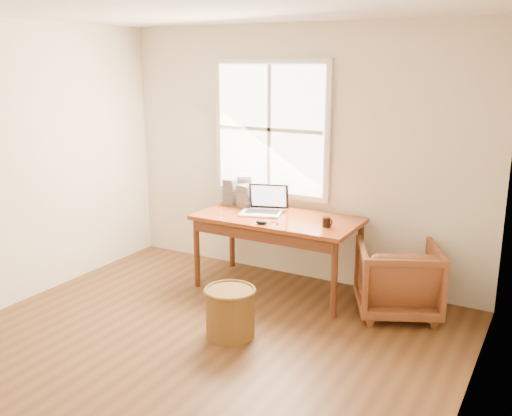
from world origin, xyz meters
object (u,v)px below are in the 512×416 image
(desk, at_px, (278,219))
(laptop, at_px, (261,201))
(armchair, at_px, (398,279))
(coffee_mug, at_px, (326,222))
(wicker_stool, at_px, (230,313))
(cd_stack_a, at_px, (245,189))

(desk, xyz_separation_m, laptop, (-0.19, -0.01, 0.16))
(armchair, height_order, coffee_mug, coffee_mug)
(desk, relative_size, armchair, 2.21)
(armchair, xyz_separation_m, wicker_stool, (-1.09, -1.11, -0.13))
(coffee_mug, relative_size, cd_stack_a, 0.29)
(coffee_mug, bearing_deg, cd_stack_a, 167.57)
(armchair, height_order, wicker_stool, armchair)
(coffee_mug, bearing_deg, armchair, 15.40)
(wicker_stool, height_order, coffee_mug, coffee_mug)
(wicker_stool, height_order, cd_stack_a, cd_stack_a)
(wicker_stool, bearing_deg, armchair, 45.51)
(wicker_stool, relative_size, laptop, 1.01)
(desk, bearing_deg, cd_stack_a, 149.32)
(armchair, distance_m, laptop, 1.51)
(wicker_stool, xyz_separation_m, coffee_mug, (0.42, 1.02, 0.59))
(desk, relative_size, coffee_mug, 18.11)
(laptop, bearing_deg, desk, -16.09)
(wicker_stool, bearing_deg, laptop, 106.04)
(desk, distance_m, cd_stack_a, 0.69)
(desk, xyz_separation_m, coffee_mug, (0.55, -0.08, 0.06))
(cd_stack_a, bearing_deg, laptop, -42.02)
(armchair, relative_size, cd_stack_a, 2.38)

